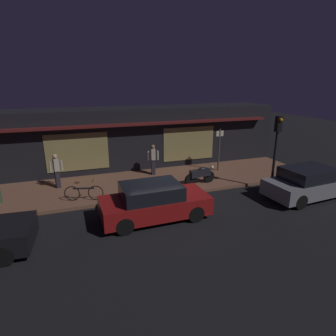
{
  "coord_description": "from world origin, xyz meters",
  "views": [
    {
      "loc": [
        -3.38,
        -10.09,
        5.08
      ],
      "look_at": [
        0.97,
        2.4,
        0.95
      ],
      "focal_mm": 29.76,
      "sensor_mm": 36.0,
      "label": 1
    }
  ],
  "objects": [
    {
      "name": "bicycle_parked",
      "position": [
        -3.15,
        1.59,
        0.51
      ],
      "size": [
        1.61,
        0.55,
        0.91
      ],
      "color": "black",
      "rests_on": "sidewalk_slab"
    },
    {
      "name": "parked_car_far",
      "position": [
        -0.69,
        -0.74,
        0.7
      ],
      "size": [
        4.13,
        1.84,
        1.42
      ],
      "color": "black",
      "rests_on": "ground_plane"
    },
    {
      "name": "ground_plane",
      "position": [
        0.0,
        0.0,
        0.0
      ],
      "size": [
        60.0,
        60.0,
        0.0
      ],
      "primitive_type": "plane",
      "color": "black"
    },
    {
      "name": "traffic_light_pole",
      "position": [
        5.41,
        0.06,
        2.48
      ],
      "size": [
        0.24,
        0.33,
        3.6
      ],
      "color": "black",
      "rests_on": "ground_plane"
    },
    {
      "name": "sign_post",
      "position": [
        4.4,
        3.46,
        1.51
      ],
      "size": [
        0.44,
        0.09,
        2.4
      ],
      "color": "#47474C",
      "rests_on": "sidewalk_slab"
    },
    {
      "name": "motorcycle",
      "position": [
        2.47,
        1.77,
        0.65
      ],
      "size": [
        1.7,
        0.56,
        0.97
      ],
      "color": "black",
      "rests_on": "sidewalk_slab"
    },
    {
      "name": "parked_car_across",
      "position": [
        6.5,
        -1.05,
        0.7
      ],
      "size": [
        4.21,
        2.04,
        1.42
      ],
      "color": "black",
      "rests_on": "ground_plane"
    },
    {
      "name": "storefront_building",
      "position": [
        0.0,
        6.39,
        1.8
      ],
      "size": [
        18.0,
        3.3,
        3.6
      ],
      "color": "black",
      "rests_on": "ground_plane"
    },
    {
      "name": "person_bystander",
      "position": [
        0.67,
        4.0,
        1.03
      ],
      "size": [
        0.62,
        0.41,
        1.67
      ],
      "color": "#28232D",
      "rests_on": "sidewalk_slab"
    },
    {
      "name": "person_photographer",
      "position": [
        -4.25,
        3.6,
        1.03
      ],
      "size": [
        0.61,
        0.42,
        1.67
      ],
      "color": "#28232D",
      "rests_on": "sidewalk_slab"
    },
    {
      "name": "sidewalk_slab",
      "position": [
        0.0,
        3.0,
        0.07
      ],
      "size": [
        18.0,
        4.0,
        0.15
      ],
      "primitive_type": "cube",
      "color": "brown",
      "rests_on": "ground_plane"
    }
  ]
}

